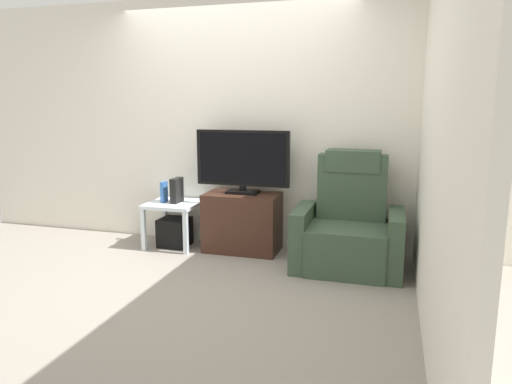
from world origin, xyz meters
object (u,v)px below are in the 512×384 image
(book_upright, at_px, (164,192))
(game_console, at_px, (177,190))
(television, at_px, (243,160))
(side_table, at_px, (174,209))
(tv_stand, at_px, (242,222))
(recliner_armchair, at_px, (349,228))
(subwoofer_box, at_px, (175,232))

(book_upright, relative_size, game_console, 0.84)
(television, bearing_deg, side_table, -175.45)
(tv_stand, height_order, television, television)
(recliner_armchair, xyz_separation_m, side_table, (-1.85, 0.15, 0.03))
(book_upright, bearing_deg, game_console, 12.53)
(tv_stand, relative_size, book_upright, 3.44)
(tv_stand, bearing_deg, game_console, -177.52)
(subwoofer_box, distance_m, game_console, 0.46)
(side_table, relative_size, book_upright, 2.44)
(television, distance_m, side_table, 0.93)
(television, relative_size, game_console, 3.72)
(television, relative_size, subwoofer_box, 3.23)
(recliner_armchair, relative_size, game_console, 4.13)
(television, height_order, book_upright, television)
(tv_stand, relative_size, side_table, 1.41)
(subwoofer_box, bearing_deg, tv_stand, 3.13)
(subwoofer_box, relative_size, game_console, 1.15)
(tv_stand, relative_size, recliner_armchair, 0.70)
(television, height_order, side_table, television)
(television, bearing_deg, recliner_armchair, -10.77)
(recliner_armchair, bearing_deg, subwoofer_box, -175.63)
(book_upright, bearing_deg, tv_stand, 4.10)
(subwoofer_box, distance_m, book_upright, 0.45)
(tv_stand, bearing_deg, subwoofer_box, -176.87)
(television, xyz_separation_m, side_table, (-0.75, -0.06, -0.54))
(television, height_order, subwoofer_box, television)
(television, relative_size, recliner_armchair, 0.90)
(television, height_order, recliner_armchair, television)
(television, bearing_deg, book_upright, -174.65)
(tv_stand, distance_m, television, 0.64)
(television, distance_m, recliner_armchair, 1.26)
(game_console, bearing_deg, side_table, -164.05)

